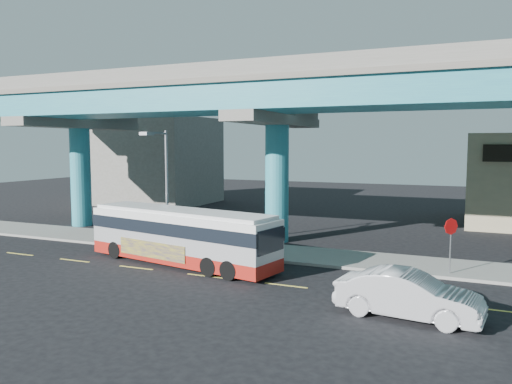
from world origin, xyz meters
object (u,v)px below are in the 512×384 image
at_px(parked_car, 124,228).
at_px(stop_sign, 451,234).
at_px(street_lamp, 161,171).
at_px(transit_bus, 181,234).
at_px(sedan, 408,295).

relative_size(parked_car, stop_sign, 1.52).
bearing_deg(stop_sign, street_lamp, 159.13).
bearing_deg(parked_car, transit_bus, -104.00).
bearing_deg(sedan, street_lamp, 74.82).
height_order(transit_bus, parked_car, transit_bus).
height_order(transit_bus, sedan, transit_bus).
xyz_separation_m(sedan, street_lamp, (-14.35, 5.90, 3.82)).
bearing_deg(sedan, stop_sign, -2.61).
xyz_separation_m(transit_bus, street_lamp, (-2.62, 2.18, 3.09)).
distance_m(transit_bus, street_lamp, 4.60).
bearing_deg(sedan, parked_car, 74.12).
distance_m(parked_car, street_lamp, 6.24).
bearing_deg(transit_bus, parked_car, 160.24).
bearing_deg(stop_sign, transit_bus, 169.16).
relative_size(sedan, parked_car, 1.32).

